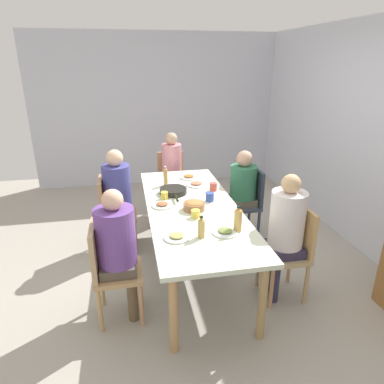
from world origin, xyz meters
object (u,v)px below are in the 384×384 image
at_px(bottle_0, 238,220).
at_px(chair_3, 112,210).
at_px(plate_0, 177,237).
at_px(bottle_1, 166,176).
at_px(chair_0, 292,247).
at_px(chair_4, 248,200).
at_px(plate_2, 196,184).
at_px(plate_4, 189,177).
at_px(bowl_0, 194,205).
at_px(cup_0, 164,195).
at_px(cup_3, 210,197).
at_px(chair_2, 109,267).
at_px(cup_1, 196,214).
at_px(chair_1, 171,179).
at_px(plate_1, 162,205).
at_px(serving_pan, 173,191).
at_px(plate_3, 225,232).
at_px(person_2, 118,244).
at_px(person_4, 242,186).
at_px(dining_table, 192,212).
at_px(person_1, 172,168).
at_px(bottle_2, 201,227).
at_px(cup_2, 213,187).
at_px(person_0, 285,227).

bearing_deg(bottle_0, chair_3, -137.58).
distance_m(plate_0, bottle_1, 1.32).
height_order(chair_0, plate_0, chair_0).
height_order(chair_4, plate_2, chair_4).
xyz_separation_m(chair_0, plate_0, (0.05, -1.09, 0.25)).
relative_size(chair_0, chair_3, 1.00).
xyz_separation_m(plate_0, plate_4, (-1.52, 0.38, 0.00)).
bearing_deg(bowl_0, plate_0, -24.85).
xyz_separation_m(cup_0, bottle_0, (0.86, 0.53, 0.07)).
bearing_deg(cup_3, cup_0, -108.14).
relative_size(chair_2, plate_0, 4.05).
bearing_deg(plate_0, plate_2, 161.12).
height_order(chair_3, plate_2, chair_3).
relative_size(plate_2, cup_1, 2.01).
relative_size(chair_1, bowl_0, 4.24).
xyz_separation_m(plate_1, serving_pan, (-0.33, 0.16, 0.02)).
bearing_deg(plate_3, plate_0, -88.67).
bearing_deg(person_2, plate_2, 142.42).
bearing_deg(chair_4, plate_3, -28.49).
bearing_deg(bottle_0, chair_0, 93.09).
bearing_deg(chair_0, chair_2, -90.00).
xyz_separation_m(cup_3, bottle_1, (-0.58, -0.40, 0.07)).
distance_m(chair_2, plate_0, 0.63).
relative_size(person_2, plate_3, 5.40).
height_order(chair_0, bottle_0, bottle_0).
distance_m(person_4, plate_2, 0.58).
xyz_separation_m(chair_1, cup_0, (1.33, -0.25, 0.28)).
bearing_deg(cup_1, dining_table, 175.93).
distance_m(plate_3, bowl_0, 0.56).
distance_m(person_1, plate_1, 1.46).
xyz_separation_m(bowl_0, cup_3, (-0.19, 0.21, -0.00)).
distance_m(chair_1, chair_4, 1.28).
bearing_deg(plate_2, chair_0, 29.22).
xyz_separation_m(plate_3, cup_0, (-0.88, -0.42, 0.02)).
relative_size(person_4, plate_0, 5.15).
height_order(bowl_0, cup_3, bowl_0).
distance_m(chair_2, plate_3, 1.03).
xyz_separation_m(plate_3, bowl_0, (-0.54, -0.17, 0.03)).
height_order(chair_2, chair_3, same).
distance_m(plate_2, bottle_2, 1.29).
distance_m(chair_1, bottle_0, 2.24).
height_order(chair_1, cup_2, chair_1).
xyz_separation_m(chair_4, plate_2, (0.00, -0.66, 0.25)).
bearing_deg(cup_3, person_4, 133.48).
bearing_deg(cup_0, person_0, 50.15).
relative_size(person_1, cup_3, 10.03).
xyz_separation_m(serving_pan, cup_0, (0.14, -0.11, 0.01)).
xyz_separation_m(bowl_0, bottle_2, (0.57, -0.05, 0.04)).
relative_size(bowl_0, cup_3, 1.76).
bearing_deg(person_0, chair_2, -90.00).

